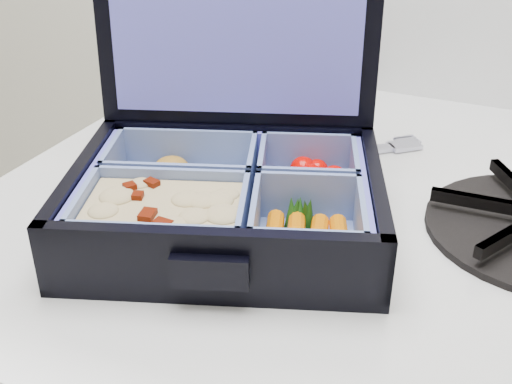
% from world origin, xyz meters
% --- Properties ---
extents(bento_box, '(0.28, 0.25, 0.05)m').
position_xyz_m(bento_box, '(-0.24, 1.56, 0.94)').
color(bento_box, black).
rests_on(bento_box, stove).
extents(burner_grate_rear, '(0.20, 0.20, 0.02)m').
position_xyz_m(burner_grate_rear, '(-0.32, 1.86, 0.92)').
color(burner_grate_rear, black).
rests_on(burner_grate_rear, stove).
extents(fork, '(0.15, 0.14, 0.01)m').
position_xyz_m(fork, '(-0.22, 1.71, 0.92)').
color(fork, '#B7B6CB').
rests_on(fork, stove).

